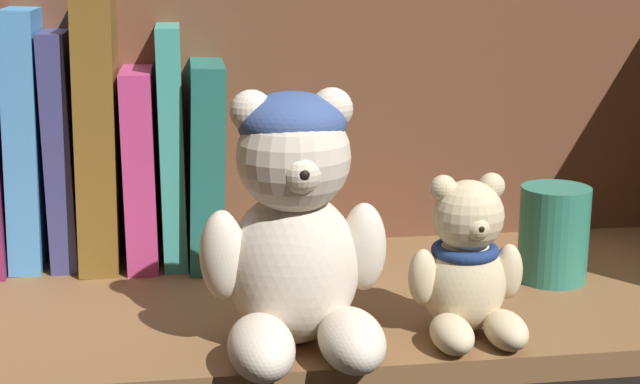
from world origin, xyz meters
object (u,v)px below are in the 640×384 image
Objects in this scene: teddy_bear_larger at (295,228)px; pillar_candle at (554,234)px; teddy_bear_smaller at (467,268)px; book_3 at (27,138)px; book_8 at (206,159)px; book_6 at (141,164)px; book_5 at (100,129)px; book_7 at (172,143)px; book_4 at (63,148)px.

pillar_candle is at bearing 24.55° from teddy_bear_larger.
teddy_bear_larger reaches higher than teddy_bear_smaller.
book_3 is 15.76cm from book_8.
book_5 is at bearing 180.00° from book_6.
book_5 is at bearing 123.42° from teddy_bear_larger.
book_5 is 1.32× the size of teddy_bear_larger.
book_7 is at bearing 180.00° from book_8.
pillar_candle is at bearing -20.21° from book_7.
book_3 is 1.07× the size of book_7.
teddy_bear_larger is 1.53× the size of teddy_bear_smaller.
teddy_bear_smaller is (18.09, -22.17, -3.91)cm from book_8.
teddy_bear_smaller is at bearing -46.49° from book_7.
book_7 is (6.32, 0.00, -1.46)cm from book_5.
book_5 reaches higher than teddy_bear_larger.
book_6 is at bearing -180.00° from book_7.
book_3 is 1.90× the size of teddy_bear_smaller.
book_5 is at bearing -180.00° from book_7.
book_6 is 5.80cm from book_8.
book_4 is 28.86cm from teddy_bear_larger.
book_6 is at bearing 116.77° from teddy_bear_larger.
teddy_bear_larger is at bearing -56.58° from book_5.
book_7 is at bearing 0.00° from book_4.
teddy_bear_larger is at bearing -178.88° from teddy_bear_smaller.
book_7 reaches higher than pillar_candle.
book_3 reaches higher than teddy_bear_smaller.
teddy_bear_larger is (14.80, -22.42, -3.37)cm from book_5.
pillar_candle is at bearing 43.97° from teddy_bear_smaller.
book_3 reaches higher than book_4.
teddy_bear_larger is (5.51, -22.42, -0.32)cm from book_8.
book_4 is 38.22cm from teddy_bear_smaller.
book_4 is at bearing 180.00° from book_8.
teddy_bear_smaller is (33.67, -22.17, -6.25)cm from book_3.
book_5 is 9.77cm from book_8.
book_4 is 0.86× the size of book_5.
book_3 is 40.80cm from teddy_bear_smaller.
book_4 is at bearing 144.14° from teddy_bear_smaller.
teddy_bear_larger is (21.10, -22.42, -2.66)cm from book_3.
book_7 is 2.59× the size of pillar_candle.
teddy_bear_larger is 13.08cm from teddy_bear_smaller.
book_3 reaches higher than teddy_bear_larger.
book_6 is at bearing -0.00° from book_4.
book_4 is at bearing 180.00° from book_6.
book_4 is at bearing 164.21° from pillar_candle.
pillar_candle is at bearing -15.79° from book_4.
book_4 reaches higher than book_8.
book_4 reaches higher than pillar_candle.
pillar_candle is (44.49, -11.73, -7.25)cm from book_3.
book_4 is 43.58cm from pillar_candle.
book_8 is at bearing 103.82° from teddy_bear_larger.
teddy_bear_smaller is (30.68, -22.17, -5.28)cm from book_4.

